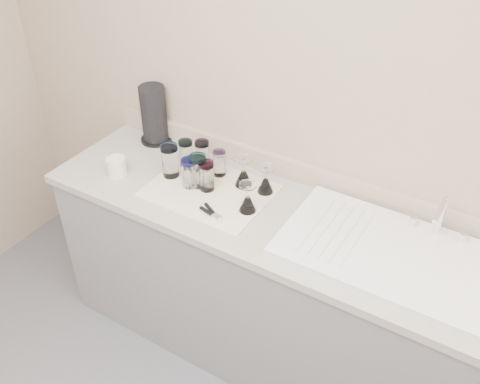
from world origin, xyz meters
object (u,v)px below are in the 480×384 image
Objects in this scene: tumbler_cyan at (202,154)px; goblet_back_left at (244,176)px; goblet_back_right at (265,183)px; tumbler_purple at (219,163)px; sink_unit at (386,252)px; tumbler_lavender at (206,176)px; can_opener at (212,213)px; paper_towel_roll at (154,115)px; goblet_front_right at (248,202)px; white_mug at (116,166)px; tumbler_blue at (189,173)px; tumbler_teal at (186,153)px; tumbler_extra at (198,171)px; tumbler_magenta at (170,160)px.

tumbler_cyan is 0.25m from goblet_back_left.
tumbler_purple is at bearing 178.44° from goblet_back_right.
tumbler_cyan is at bearing 171.21° from tumbler_purple.
tumbler_lavender is at bearing -179.76° from sink_unit.
can_opener is 0.73m from paper_towel_roll.
goblet_front_right is 0.16m from can_opener.
sink_unit is 6.18× the size of can_opener.
tumbler_purple is at bearing 146.63° from goblet_front_right.
sink_unit is 0.61m from goblet_front_right.
sink_unit reaches higher than goblet_back_right.
white_mug is at bearing 177.10° from can_opener.
tumbler_blue is at bearing -178.57° from sink_unit.
can_opener is at bearing -49.56° from tumbler_lavender.
white_mug is (-0.44, -0.12, -0.03)m from tumbler_lavender.
sink_unit is 0.62m from goblet_back_right.
white_mug is (-0.32, -0.26, -0.03)m from tumbler_cyan.
tumbler_cyan reaches higher than tumbler_teal.
goblet_back_left is (0.21, 0.13, -0.02)m from tumbler_blue.
tumbler_cyan is at bearing 24.01° from tumbler_teal.
tumbler_purple is at bearing 174.44° from goblet_back_left.
goblet_back_right is at bearing -3.74° from tumbler_cyan.
paper_towel_roll is at bearing 166.35° from tumbler_cyan.
can_opener is 0.43× the size of paper_towel_roll.
tumbler_blue is 0.48m from paper_towel_roll.
can_opener is at bearing -90.46° from goblet_back_left.
tumbler_teal is 0.23m from tumbler_lavender.
tumbler_cyan is 1.05× the size of goblet_back_right.
tumbler_teal is 0.46m from goblet_front_right.
tumbler_cyan reaches higher than goblet_front_right.
tumbler_purple is at bearing 116.95° from can_opener.
tumbler_cyan is at bearing 176.26° from goblet_back_right.
tumbler_lavender is 1.09× the size of goblet_back_right.
tumbler_extra is 1.19× the size of goblet_back_right.
white_mug is at bearing -174.61° from sink_unit.
paper_towel_roll reaches higher than tumbler_blue.
goblet_back_left is at bearing -176.44° from goblet_back_right.
goblet_front_right reaches higher than can_opener.
goblet_back_left reaches higher than tumbler_purple.
tumbler_magenta is 0.16m from tumbler_extra.
goblet_front_right is at bearing -20.64° from paper_towel_roll.
goblet_back_left is at bearing 31.60° from tumbler_extra.
sink_unit reaches higher than goblet_back_left.
tumbler_purple is 0.31m from can_opener.
tumbler_lavender reaches higher than can_opener.
goblet_back_left reaches higher than goblet_back_right.
goblet_back_right is 0.72m from white_mug.
can_opener is (0.32, -0.26, -0.06)m from tumbler_teal.
white_mug is (-0.57, -0.23, -0.01)m from goblet_back_left.
white_mug is at bearing -162.38° from tumbler_extra.
tumbler_teal reaches higher than white_mug.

